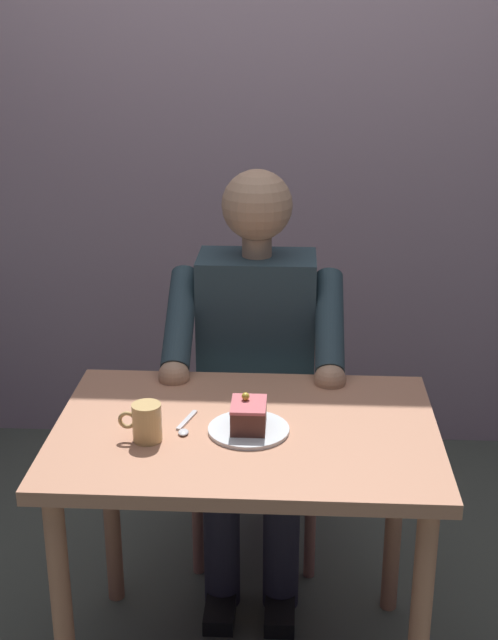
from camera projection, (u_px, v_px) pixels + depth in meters
cafe_rear_panel at (268, 73)px, 3.26m from camera, size 6.40×0.12×3.00m
dining_table at (246, 464)px, 2.21m from camera, size 0.97×0.67×0.75m
chair at (258, 398)px, 2.89m from camera, size 0.42×0.42×0.92m
seated_person at (255, 372)px, 2.67m from camera, size 0.53×0.58×1.29m
dessert_plate at (249, 430)px, 2.15m from camera, size 0.20×0.20×0.01m
cake_slice at (249, 415)px, 2.14m from camera, size 0.09×0.11×0.09m
coffee_cup at (146, 422)px, 2.09m from camera, size 0.11×0.07×0.10m
dessert_spoon at (185, 427)px, 2.17m from camera, size 0.04×0.14×0.01m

